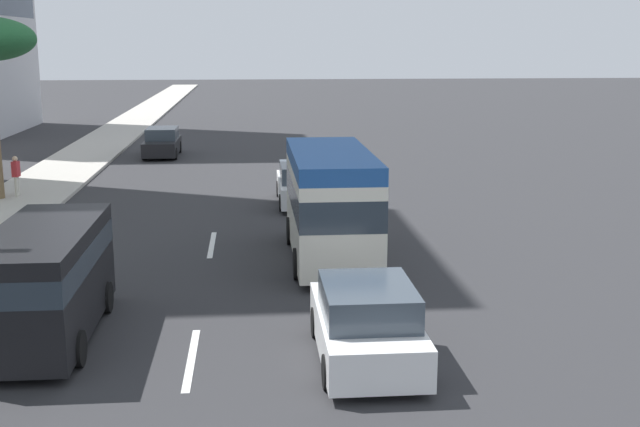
% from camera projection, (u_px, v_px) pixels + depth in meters
% --- Properties ---
extents(ground_plane, '(198.00, 198.00, 0.00)m').
position_uv_depth(ground_plane, '(222.00, 189.00, 34.10)').
color(ground_plane, '#2D2D30').
extents(sidewalk_right, '(162.00, 3.47, 0.15)m').
position_uv_depth(sidewalk_right, '(36.00, 190.00, 33.42)').
color(sidewalk_right, '#B2ADA3').
rests_on(sidewalk_right, ground_plane).
extents(lane_stripe_mid, '(3.20, 0.16, 0.01)m').
position_uv_depth(lane_stripe_mid, '(191.00, 359.00, 15.87)').
color(lane_stripe_mid, silver).
rests_on(lane_stripe_mid, ground_plane).
extents(lane_stripe_far, '(3.20, 0.16, 0.01)m').
position_uv_depth(lane_stripe_far, '(212.00, 245.00, 24.76)').
color(lane_stripe_far, silver).
rests_on(lane_stripe_far, ground_plane).
extents(car_second, '(4.23, 1.95, 1.60)m').
position_uv_depth(car_second, '(366.00, 324.00, 15.68)').
color(car_second, white).
rests_on(car_second, ground_plane).
extents(van_third, '(5.30, 2.10, 2.39)m').
position_uv_depth(van_third, '(45.00, 276.00, 16.71)').
color(van_third, black).
rests_on(van_third, ground_plane).
extents(car_fourth, '(4.69, 1.82, 1.58)m').
position_uv_depth(car_fourth, '(301.00, 184.00, 30.90)').
color(car_fourth, white).
rests_on(car_fourth, ground_plane).
extents(car_fifth, '(4.32, 1.83, 1.54)m').
position_uv_depth(car_fifth, '(162.00, 143.00, 43.66)').
color(car_fifth, black).
rests_on(car_fifth, ground_plane).
extents(minibus_sixth, '(6.55, 2.34, 3.16)m').
position_uv_depth(minibus_sixth, '(330.00, 201.00, 22.79)').
color(minibus_sixth, silver).
rests_on(minibus_sixth, ground_plane).
extents(pedestrian_by_tree, '(0.36, 0.28, 1.60)m').
position_uv_depth(pedestrian_by_tree, '(16.00, 174.00, 31.61)').
color(pedestrian_by_tree, beige).
rests_on(pedestrian_by_tree, sidewalk_right).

